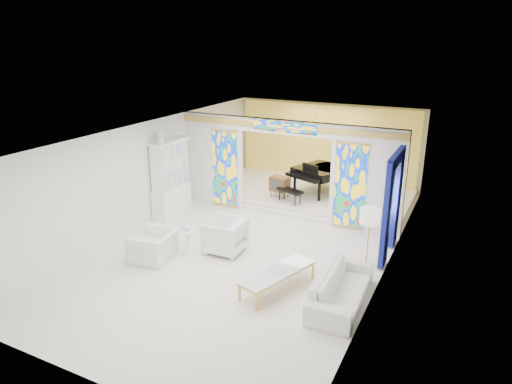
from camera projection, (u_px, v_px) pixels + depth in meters
The scene contains 24 objects.
floor at pixel (256, 240), 12.48m from camera, with size 12.00×12.00×0.00m, color white.
ceiling at pixel (256, 132), 11.52m from camera, with size 7.00×12.00×0.02m, color white.
wall_back at pixel (327, 143), 17.09m from camera, with size 7.00×0.02×3.00m, color silver.
wall_front at pixel (80, 300), 6.91m from camera, with size 7.00×0.02×3.00m, color silver.
wall_left at pixel (150, 172), 13.47m from camera, with size 0.02×12.00×3.00m, color silver.
wall_right at pixel (391, 210), 10.53m from camera, with size 0.02×12.00×3.00m, color silver.
partition_wall at pixel (285, 165), 13.64m from camera, with size 7.00×0.22×3.00m.
stained_glass_left at pixel (225, 169), 14.52m from camera, with size 0.90×0.04×2.40m, color gold.
stained_glass_right at pixel (350, 186), 12.81m from camera, with size 0.90×0.04×2.40m, color gold.
stained_glass_transom at pixel (285, 127), 13.18m from camera, with size 2.00×0.04×0.34m, color gold.
alcove_platform at pixel (308, 194), 15.93m from camera, with size 6.80×3.80×0.18m, color white.
gold_curtain_back at pixel (326, 144), 16.99m from camera, with size 6.70×0.10×2.90m, color #FDE058.
chandelier at pixel (315, 125), 14.97m from camera, with size 0.48×0.48×0.30m, color gold.
blue_drapes at pixel (393, 197), 11.14m from camera, with size 0.14×1.85×2.65m.
china_cabinet at pixel (171, 179), 13.96m from camera, with size 0.56×1.46×2.72m.
armchair_left at pixel (154, 245), 11.34m from camera, with size 1.13×0.99×0.73m, color silver.
armchair_right at pixel (225, 236), 11.70m from camera, with size 0.95×0.98×0.89m, color silver.
sofa at pixel (341, 288), 9.48m from camera, with size 2.35×0.92×0.69m, color white.
side_table at pixel (187, 238), 11.65m from camera, with size 0.53×0.53×0.63m.
vase at pixel (187, 226), 11.55m from camera, with size 0.20×0.20×0.21m, color silver.
coffee_table at pixel (278, 273), 9.95m from camera, with size 1.19×2.07×0.44m.
floor_lamp at pixel (370, 220), 9.91m from camera, with size 0.53×0.53×1.78m.
grand_piano at pixel (326, 172), 15.52m from camera, with size 2.39×2.87×1.10m.
tv_console at pixel (280, 184), 15.17m from camera, with size 0.67×0.51×0.71m.
Camera 1 is at (5.06, -10.20, 5.29)m, focal length 32.00 mm.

